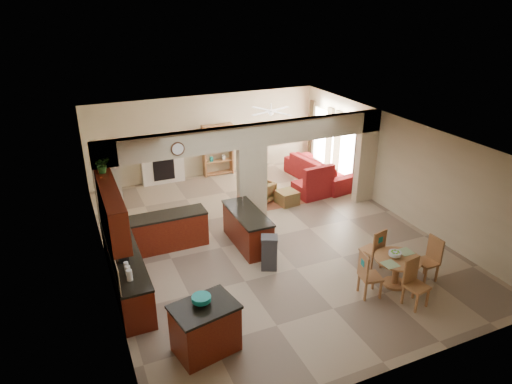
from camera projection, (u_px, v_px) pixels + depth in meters
name	position (u px, v px, depth m)	size (l,w,h in m)	color
floor	(267.00, 238.00, 11.96)	(10.00, 10.00, 0.00)	gray
ceiling	(268.00, 135.00, 10.83)	(10.00, 10.00, 0.00)	white
wall_back	(206.00, 136.00, 15.59)	(8.00, 8.00, 0.00)	tan
wall_front	(401.00, 303.00, 7.20)	(8.00, 8.00, 0.00)	tan
wall_left	(101.00, 218.00, 9.92)	(10.00, 10.00, 0.00)	tan
wall_right	(396.00, 166.00, 12.86)	(10.00, 10.00, 0.00)	tan
partition_left_pier	(110.00, 198.00, 10.87)	(0.60, 0.25, 2.80)	tan
partition_center_pier	(252.00, 185.00, 12.35)	(0.80, 0.25, 2.20)	tan
partition_right_pier	(366.00, 157.00, 13.59)	(0.60, 0.25, 2.80)	tan
partition_header	(252.00, 136.00, 11.79)	(8.00, 0.25, 0.60)	tan
kitchen_counter	(142.00, 253.00, 10.36)	(2.52, 3.29, 1.48)	#480B08
upper_cabinets	(112.00, 209.00, 9.11)	(0.35, 2.40, 0.90)	#480B08
peninsula	(248.00, 228.00, 11.46)	(0.70, 1.85, 0.91)	#480B08
wall_clock	(178.00, 149.00, 10.95)	(0.34, 0.34, 0.03)	#502D1A
rug	(274.00, 199.00, 14.16)	(1.60, 1.30, 0.01)	#985E37
fireplace	(163.00, 165.00, 15.18)	(1.60, 0.35, 1.20)	beige
shelving_unit	(218.00, 150.00, 15.77)	(1.00, 0.32, 1.80)	brown
window_a	(348.00, 150.00, 14.86)	(0.02, 0.90, 1.90)	white
window_b	(321.00, 136.00, 16.29)	(0.02, 0.90, 1.90)	white
glazed_door	(334.00, 147.00, 15.63)	(0.02, 0.70, 2.10)	white
drape_a_left	(358.00, 155.00, 14.34)	(0.10, 0.28, 2.30)	#3C1B18
drape_a_right	(337.00, 145.00, 15.35)	(0.10, 0.28, 2.30)	#3C1B18
drape_b_left	(329.00, 140.00, 15.77)	(0.10, 0.28, 2.30)	#3C1B18
drape_b_right	(312.00, 132.00, 16.78)	(0.10, 0.28, 2.30)	#3C1B18
ceiling_fan	(271.00, 111.00, 13.99)	(1.00, 1.00, 0.10)	white
kitchen_island	(205.00, 328.00, 8.01)	(1.25, 1.00, 0.96)	#480B08
teal_bowl	(201.00, 300.00, 7.85)	(0.34, 0.34, 0.16)	#138885
trash_can	(269.00, 254.00, 10.48)	(0.36, 0.31, 0.77)	#323234
dining_table	(397.00, 267.00, 9.85)	(1.00, 1.00, 0.68)	brown
fruit_bowl	(395.00, 254.00, 9.77)	(0.27, 0.27, 0.14)	#5EA924
sofa	(320.00, 170.00, 15.39)	(1.09, 2.78, 0.81)	maroon
chaise	(312.00, 189.00, 14.38)	(1.07, 0.88, 0.43)	maroon
armchair	(261.00, 192.00, 13.93)	(0.66, 0.68, 0.62)	maroon
ottoman	(287.00, 198.00, 13.78)	(0.57, 0.57, 0.42)	maroon
plant	(102.00, 165.00, 9.66)	(0.32, 0.28, 0.35)	#214B14
chair_north	(375.00, 248.00, 10.40)	(0.51, 0.51, 1.02)	brown
chair_east	(430.00, 257.00, 10.03)	(0.44, 0.44, 1.02)	brown
chair_south	(414.00, 280.00, 9.22)	(0.48, 0.48, 1.02)	brown
chair_west	(367.00, 273.00, 9.46)	(0.49, 0.49, 1.02)	brown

